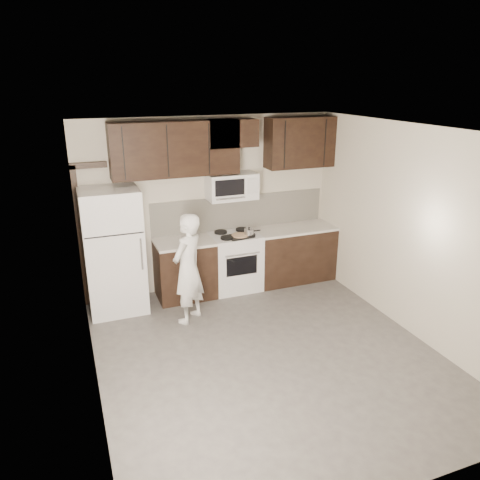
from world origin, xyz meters
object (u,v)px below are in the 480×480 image
refrigerator (114,251)px  microwave (232,186)px  stove (235,261)px  person (188,269)px

refrigerator → microwave: bearing=5.1°
stove → person: bearing=-141.8°
refrigerator → person: bearing=-38.4°
stove → microwave: microwave is taller
microwave → stove: bearing=-89.9°
person → microwave: bearing=-178.8°
stove → refrigerator: refrigerator is taller
microwave → refrigerator: 2.00m
microwave → person: (-0.96, -0.87, -0.88)m
stove → refrigerator: size_ratio=0.52×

